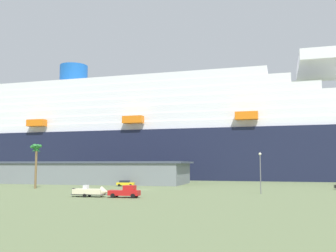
{
  "coord_description": "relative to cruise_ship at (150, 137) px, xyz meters",
  "views": [
    {
      "loc": [
        24.15,
        -89.06,
        5.96
      ],
      "look_at": [
        -2.39,
        38.78,
        18.86
      ],
      "focal_mm": 41.47,
      "sensor_mm": 36.0,
      "label": 1
    }
  ],
  "objects": [
    {
      "name": "cruise_ship",
      "position": [
        0.0,
        0.0,
        0.0
      ],
      "size": [
        294.24,
        57.54,
        59.13
      ],
      "color": "#191E38",
      "rests_on": "ground_plane"
    },
    {
      "name": "ground_plane",
      "position": [
        17.52,
        -42.52,
        -17.49
      ],
      "size": [
        600.0,
        600.0,
        0.0
      ],
      "primitive_type": "plane",
      "color": "#66754C"
    },
    {
      "name": "palm_tree",
      "position": [
        -10.04,
        -73.71,
        -8.76
      ],
      "size": [
        3.03,
        3.14,
        11.0
      ],
      "color": "brown",
      "rests_on": "ground_plane"
    },
    {
      "name": "parked_car_yellow_taxi",
      "position": [
        8.63,
        -59.69,
        -16.66
      ],
      "size": [
        4.92,
        2.47,
        1.58
      ],
      "color": "yellow",
      "rests_on": "ground_plane"
    },
    {
      "name": "pickup_truck",
      "position": [
        19.93,
        -94.37,
        -16.45
      ],
      "size": [
        5.63,
        2.35,
        2.2
      ],
      "color": "red",
      "rests_on": "ground_plane"
    },
    {
      "name": "terminal_building",
      "position": [
        -6.99,
        -46.65,
        -14.07
      ],
      "size": [
        62.7,
        23.06,
        6.8
      ],
      "color": "slate",
      "rests_on": "ground_plane"
    },
    {
      "name": "street_lamp",
      "position": [
        43.95,
        -80.44,
        -12.1
      ],
      "size": [
        0.56,
        0.56,
        8.32
      ],
      "color": "slate",
      "rests_on": "ground_plane"
    },
    {
      "name": "small_boat_on_trailer",
      "position": [
        13.54,
        -94.26,
        -16.53
      ],
      "size": [
        7.7,
        2.34,
        2.15
      ],
      "color": "#595960",
      "rests_on": "ground_plane"
    }
  ]
}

